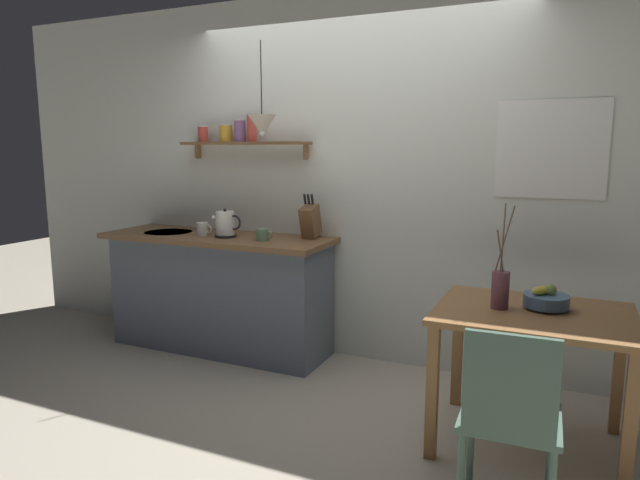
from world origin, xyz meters
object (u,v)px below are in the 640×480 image
at_px(coffee_mug_by_sink, 203,229).
at_px(coffee_mug_spare, 263,235).
at_px(knife_block, 310,221).
at_px(dining_table, 533,333).
at_px(twig_vase, 500,288).
at_px(electric_kettle, 226,224).
at_px(fruit_bowl, 546,299).
at_px(dining_chair_near, 510,416).
at_px(pendant_lamp, 262,125).

height_order(coffee_mug_by_sink, coffee_mug_spare, coffee_mug_by_sink).
bearing_deg(knife_block, dining_table, -22.90).
bearing_deg(twig_vase, electric_kettle, 166.19).
bearing_deg(coffee_mug_by_sink, fruit_bowl, -9.34).
relative_size(dining_chair_near, pendant_lamp, 1.37).
xyz_separation_m(electric_kettle, pendant_lamp, (0.34, -0.01, 0.73)).
bearing_deg(coffee_mug_by_sink, electric_kettle, 1.58).
bearing_deg(knife_block, twig_vase, -25.98).
height_order(dining_table, pendant_lamp, pendant_lamp).
xyz_separation_m(fruit_bowl, electric_kettle, (-2.27, 0.41, 0.22)).
distance_m(dining_chair_near, fruit_bowl, 0.87).
bearing_deg(electric_kettle, dining_table, -12.27).
distance_m(dining_chair_near, electric_kettle, 2.56).
relative_size(twig_vase, coffee_mug_spare, 4.38).
distance_m(dining_table, pendant_lamp, 2.24).
xyz_separation_m(dining_chair_near, pendant_lamp, (-1.85, 1.22, 1.24)).
distance_m(electric_kettle, knife_block, 0.65).
bearing_deg(coffee_mug_by_sink, dining_chair_near, -27.06).
relative_size(coffee_mug_by_sink, pendant_lamp, 0.20).
height_order(knife_block, coffee_mug_spare, knife_block).
bearing_deg(fruit_bowl, dining_table, -126.37).
xyz_separation_m(knife_block, coffee_mug_spare, (-0.28, -0.22, -0.09)).
bearing_deg(coffee_mug_spare, dining_chair_near, -33.03).
distance_m(dining_table, dining_chair_near, 0.76).
bearing_deg(knife_block, dining_chair_near, -42.13).
relative_size(fruit_bowl, pendant_lamp, 0.36).
xyz_separation_m(twig_vase, electric_kettle, (-2.05, 0.50, 0.16)).
xyz_separation_m(dining_chair_near, coffee_mug_by_sink, (-2.39, 1.22, 0.46)).
distance_m(dining_chair_near, coffee_mug_by_sink, 2.73).
height_order(twig_vase, coffee_mug_by_sink, twig_vase).
relative_size(dining_table, knife_block, 2.94).
relative_size(fruit_bowl, twig_vase, 0.42).
distance_m(twig_vase, electric_kettle, 2.12).
height_order(fruit_bowl, electric_kettle, electric_kettle).
bearing_deg(coffee_mug_by_sink, coffee_mug_spare, -1.84).
bearing_deg(fruit_bowl, dining_chair_near, -95.93).
bearing_deg(fruit_bowl, coffee_mug_by_sink, 170.66).
relative_size(fruit_bowl, electric_kettle, 0.94).
xyz_separation_m(fruit_bowl, pendant_lamp, (-1.94, 0.40, 0.94)).
distance_m(coffee_mug_by_sink, coffee_mug_spare, 0.54).
distance_m(dining_chair_near, knife_block, 2.19).
bearing_deg(coffee_mug_spare, coffee_mug_by_sink, 178.16).
bearing_deg(electric_kettle, coffee_mug_spare, -3.95).
bearing_deg(pendant_lamp, twig_vase, -16.00).
distance_m(knife_block, coffee_mug_spare, 0.37).
height_order(dining_table, electric_kettle, electric_kettle).
bearing_deg(fruit_bowl, knife_block, 159.83).
bearing_deg(coffee_mug_spare, knife_block, 38.04).
relative_size(dining_table, pendant_lamp, 1.51).
height_order(electric_kettle, pendant_lamp, pendant_lamp).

